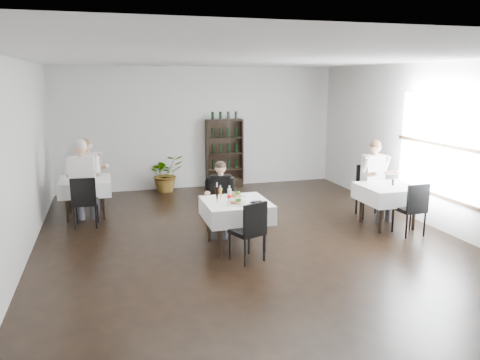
# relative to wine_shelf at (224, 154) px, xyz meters

# --- Properties ---
(room_shell) EXTENTS (9.00, 9.00, 9.00)m
(room_shell) POSITION_rel_wine_shelf_xyz_m (-0.60, -4.31, 0.65)
(room_shell) COLOR black
(room_shell) RESTS_ON ground
(window_right) EXTENTS (0.06, 2.30, 1.85)m
(window_right) POSITION_rel_wine_shelf_xyz_m (2.88, -4.31, 0.65)
(window_right) COLOR white
(window_right) RESTS_ON room_shell
(wine_shelf) EXTENTS (0.90, 0.28, 1.75)m
(wine_shelf) POSITION_rel_wine_shelf_xyz_m (0.00, 0.00, 0.00)
(wine_shelf) COLOR black
(wine_shelf) RESTS_ON ground
(main_table) EXTENTS (1.03, 1.03, 0.77)m
(main_table) POSITION_rel_wine_shelf_xyz_m (-0.90, -4.31, -0.23)
(main_table) COLOR black
(main_table) RESTS_ON ground
(left_table) EXTENTS (0.98, 0.98, 0.77)m
(left_table) POSITION_rel_wine_shelf_xyz_m (-3.30, -1.81, -0.23)
(left_table) COLOR black
(left_table) RESTS_ON ground
(right_table) EXTENTS (0.98, 0.98, 0.77)m
(right_table) POSITION_rel_wine_shelf_xyz_m (2.10, -4.01, -0.23)
(right_table) COLOR black
(right_table) RESTS_ON ground
(potted_tree) EXTENTS (0.98, 0.91, 0.91)m
(potted_tree) POSITION_rel_wine_shelf_xyz_m (-1.50, -0.11, -0.39)
(potted_tree) COLOR #24541C
(potted_tree) RESTS_ON ground
(main_chair_far) EXTENTS (0.52, 0.52, 0.94)m
(main_chair_far) POSITION_rel_wine_shelf_xyz_m (-0.99, -3.54, -0.31)
(main_chair_far) COLOR black
(main_chair_far) RESTS_ON ground
(main_chair_near) EXTENTS (0.55, 0.56, 0.93)m
(main_chair_near) POSITION_rel_wine_shelf_xyz_m (-0.87, -5.00, -0.31)
(main_chair_near) COLOR black
(main_chair_near) RESTS_ON ground
(left_chair_far) EXTENTS (0.59, 0.59, 1.06)m
(left_chair_far) POSITION_rel_wine_shelf_xyz_m (-3.39, -1.19, -0.24)
(left_chair_far) COLOR black
(left_chair_far) RESTS_ON ground
(left_chair_near) EXTENTS (0.46, 0.47, 0.96)m
(left_chair_near) POSITION_rel_wine_shelf_xyz_m (-3.29, -2.58, -0.30)
(left_chair_near) COLOR black
(left_chair_near) RESTS_ON ground
(right_chair_far) EXTENTS (0.54, 0.55, 1.01)m
(right_chair_far) POSITION_rel_wine_shelf_xyz_m (2.13, -3.31, -0.27)
(right_chair_far) COLOR black
(right_chair_far) RESTS_ON ground
(right_chair_near) EXTENTS (0.45, 0.45, 0.95)m
(right_chair_near) POSITION_rel_wine_shelf_xyz_m (2.20, -4.63, -0.31)
(right_chair_near) COLOR black
(right_chair_near) RESTS_ON ground
(diner_main) EXTENTS (0.55, 0.59, 1.31)m
(diner_main) POSITION_rel_wine_shelf_xyz_m (-0.99, -3.64, -0.09)
(diner_main) COLOR #3D3D44
(diner_main) RESTS_ON ground
(diner_left_far) EXTENTS (0.67, 0.70, 1.49)m
(diner_left_far) POSITION_rel_wine_shelf_xyz_m (-3.21, -1.21, 0.02)
(diner_left_far) COLOR #3D3D44
(diner_left_far) RESTS_ON ground
(diner_left_near) EXTENTS (0.63, 0.63, 1.63)m
(diner_left_near) POSITION_rel_wine_shelf_xyz_m (-3.30, -2.35, 0.10)
(diner_left_near) COLOR #3D3D44
(diner_left_near) RESTS_ON ground
(diner_right_far) EXTENTS (0.61, 0.62, 1.54)m
(diner_right_far) POSITION_rel_wine_shelf_xyz_m (2.16, -3.49, 0.05)
(diner_right_far) COLOR #3D3D44
(diner_right_far) RESTS_ON ground
(plate_far) EXTENTS (0.36, 0.36, 0.09)m
(plate_far) POSITION_rel_wine_shelf_xyz_m (-0.84, -4.06, -0.06)
(plate_far) COLOR white
(plate_far) RESTS_ON main_table
(plate_near) EXTENTS (0.36, 0.36, 0.09)m
(plate_near) POSITION_rel_wine_shelf_xyz_m (-0.95, -4.51, -0.06)
(plate_near) COLOR white
(plate_near) RESTS_ON main_table
(pilsner_dark) EXTENTS (0.08, 0.08, 0.33)m
(pilsner_dark) POSITION_rel_wine_shelf_xyz_m (-1.22, -4.34, 0.06)
(pilsner_dark) COLOR black
(pilsner_dark) RESTS_ON main_table
(pilsner_lager) EXTENTS (0.06, 0.06, 0.26)m
(pilsner_lager) POSITION_rel_wine_shelf_xyz_m (-1.14, -4.23, 0.03)
(pilsner_lager) COLOR gold
(pilsner_lager) RESTS_ON main_table
(coke_bottle) EXTENTS (0.07, 0.07, 0.27)m
(coke_bottle) POSITION_rel_wine_shelf_xyz_m (-1.01, -4.33, 0.03)
(coke_bottle) COLOR silver
(coke_bottle) RESTS_ON main_table
(napkin_cutlery) EXTENTS (0.23, 0.22, 0.02)m
(napkin_cutlery) POSITION_rel_wine_shelf_xyz_m (-0.61, -4.51, -0.07)
(napkin_cutlery) COLOR black
(napkin_cutlery) RESTS_ON main_table
(pepper_mill) EXTENTS (0.05, 0.05, 0.11)m
(pepper_mill) POSITION_rel_wine_shelf_xyz_m (2.19, -4.01, -0.02)
(pepper_mill) COLOR black
(pepper_mill) RESTS_ON right_table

